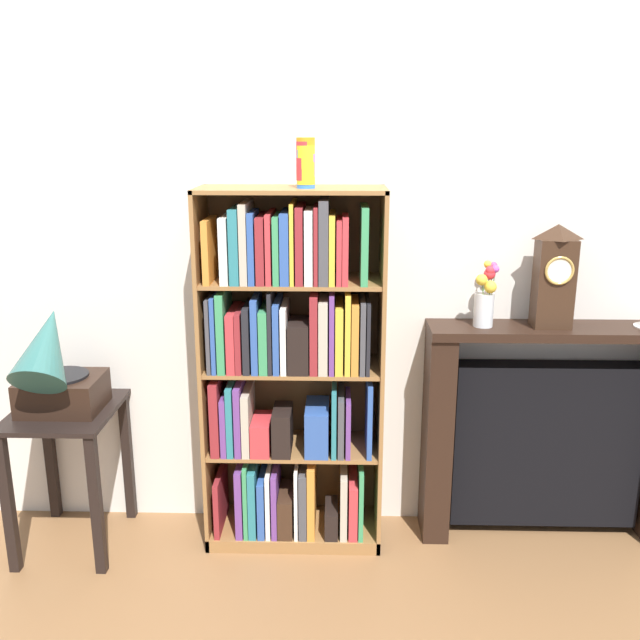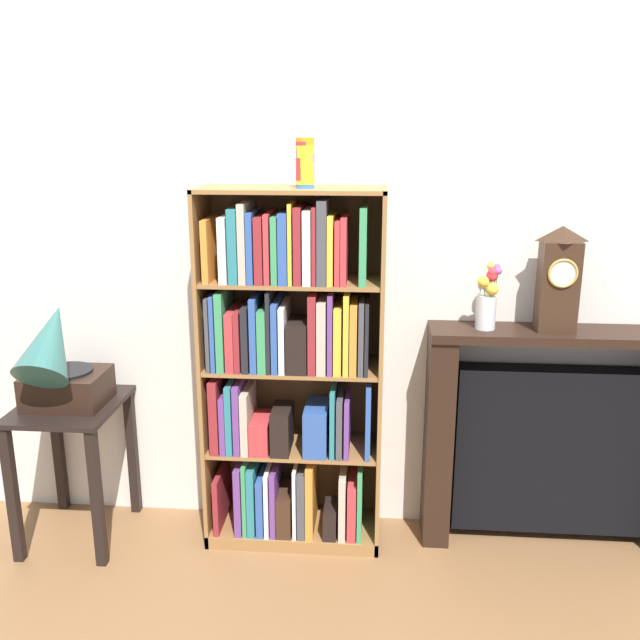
{
  "view_description": "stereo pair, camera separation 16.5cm",
  "coord_description": "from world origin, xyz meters",
  "px_view_note": "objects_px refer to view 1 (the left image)",
  "views": [
    {
      "loc": [
        0.2,
        -2.83,
        1.88
      ],
      "look_at": [
        0.12,
        0.12,
        1.07
      ],
      "focal_mm": 38.86,
      "sensor_mm": 36.0,
      "label": 1
    },
    {
      "loc": [
        0.37,
        -2.82,
        1.88
      ],
      "look_at": [
        0.12,
        0.12,
        1.07
      ],
      "focal_mm": 38.86,
      "sensor_mm": 36.0,
      "label": 2
    }
  ],
  "objects_px": {
    "bookshelf": "(290,377)",
    "gramophone": "(54,367)",
    "flower_vase": "(485,298)",
    "side_table_left": "(68,445)",
    "fireplace_mantel": "(548,434)",
    "cup_stack": "(306,163)",
    "mantel_clock": "(554,276)"
  },
  "relations": [
    {
      "from": "side_table_left",
      "to": "fireplace_mantel",
      "type": "relative_size",
      "value": 0.58
    },
    {
      "from": "mantel_clock",
      "to": "side_table_left",
      "type": "bearing_deg",
      "value": -176.57
    },
    {
      "from": "gramophone",
      "to": "mantel_clock",
      "type": "relative_size",
      "value": 1.18
    },
    {
      "from": "cup_stack",
      "to": "side_table_left",
      "type": "height_order",
      "value": "cup_stack"
    },
    {
      "from": "bookshelf",
      "to": "flower_vase",
      "type": "bearing_deg",
      "value": 3.55
    },
    {
      "from": "mantel_clock",
      "to": "flower_vase",
      "type": "height_order",
      "value": "mantel_clock"
    },
    {
      "from": "side_table_left",
      "to": "mantel_clock",
      "type": "relative_size",
      "value": 1.48
    },
    {
      "from": "flower_vase",
      "to": "gramophone",
      "type": "bearing_deg",
      "value": -174.03
    },
    {
      "from": "mantel_clock",
      "to": "flower_vase",
      "type": "xyz_separation_m",
      "value": [
        -0.29,
        0.0,
        -0.1
      ]
    },
    {
      "from": "bookshelf",
      "to": "gramophone",
      "type": "height_order",
      "value": "bookshelf"
    },
    {
      "from": "fireplace_mantel",
      "to": "flower_vase",
      "type": "distance_m",
      "value": 0.74
    },
    {
      "from": "side_table_left",
      "to": "mantel_clock",
      "type": "height_order",
      "value": "mantel_clock"
    },
    {
      "from": "gramophone",
      "to": "fireplace_mantel",
      "type": "distance_m",
      "value": 2.26
    },
    {
      "from": "fireplace_mantel",
      "to": "flower_vase",
      "type": "bearing_deg",
      "value": -176.15
    },
    {
      "from": "side_table_left",
      "to": "flower_vase",
      "type": "xyz_separation_m",
      "value": [
        1.88,
        0.13,
        0.67
      ]
    },
    {
      "from": "fireplace_mantel",
      "to": "cup_stack",
      "type": "bearing_deg",
      "value": -174.39
    },
    {
      "from": "bookshelf",
      "to": "side_table_left",
      "type": "relative_size",
      "value": 2.45
    },
    {
      "from": "gramophone",
      "to": "flower_vase",
      "type": "relative_size",
      "value": 1.89
    },
    {
      "from": "side_table_left",
      "to": "mantel_clock",
      "type": "distance_m",
      "value": 2.31
    },
    {
      "from": "bookshelf",
      "to": "gramophone",
      "type": "distance_m",
      "value": 1.03
    },
    {
      "from": "gramophone",
      "to": "mantel_clock",
      "type": "bearing_deg",
      "value": 5.14
    },
    {
      "from": "fireplace_mantel",
      "to": "mantel_clock",
      "type": "distance_m",
      "value": 0.76
    },
    {
      "from": "gramophone",
      "to": "bookshelf",
      "type": "bearing_deg",
      "value": 8.03
    },
    {
      "from": "side_table_left",
      "to": "fireplace_mantel",
      "type": "height_order",
      "value": "fireplace_mantel"
    },
    {
      "from": "bookshelf",
      "to": "mantel_clock",
      "type": "xyz_separation_m",
      "value": [
        1.16,
        0.05,
        0.46
      ]
    },
    {
      "from": "fireplace_mantel",
      "to": "flower_vase",
      "type": "xyz_separation_m",
      "value": [
        -0.34,
        -0.02,
        0.66
      ]
    },
    {
      "from": "bookshelf",
      "to": "flower_vase",
      "type": "xyz_separation_m",
      "value": [
        0.87,
        0.05,
        0.36
      ]
    },
    {
      "from": "side_table_left",
      "to": "bookshelf",
      "type": "bearing_deg",
      "value": 4.39
    },
    {
      "from": "gramophone",
      "to": "mantel_clock",
      "type": "xyz_separation_m",
      "value": [
        2.17,
        0.2,
        0.37
      ]
    },
    {
      "from": "cup_stack",
      "to": "fireplace_mantel",
      "type": "xyz_separation_m",
      "value": [
        1.12,
        0.11,
        -1.24
      ]
    },
    {
      "from": "gramophone",
      "to": "fireplace_mantel",
      "type": "xyz_separation_m",
      "value": [
        2.21,
        0.22,
        -0.38
      ]
    },
    {
      "from": "fireplace_mantel",
      "to": "mantel_clock",
      "type": "height_order",
      "value": "mantel_clock"
    }
  ]
}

